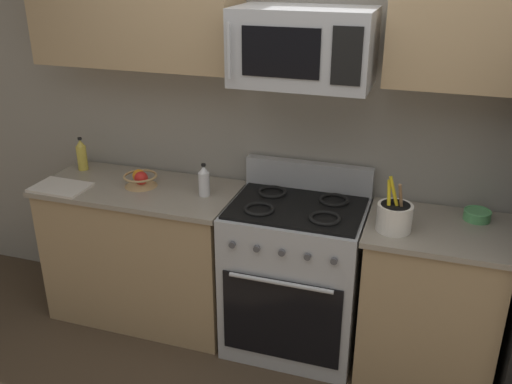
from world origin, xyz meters
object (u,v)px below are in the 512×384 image
(utensil_crock, at_px, (394,216))
(bottle_oil, at_px, (82,155))
(fruit_basket, at_px, (140,179))
(bottle_vinegar, at_px, (204,181))
(microwave, at_px, (304,47))
(prep_bowl, at_px, (477,215))
(cutting_board, at_px, (61,187))
(range_oven, at_px, (295,275))

(utensil_crock, distance_m, bottle_oil, 2.03)
(fruit_basket, relative_size, bottle_vinegar, 1.04)
(microwave, bearing_deg, prep_bowl, 8.07)
(cutting_board, distance_m, prep_bowl, 2.39)
(bottle_vinegar, xyz_separation_m, prep_bowl, (1.51, 0.16, -0.06))
(microwave, distance_m, bottle_oil, 1.68)
(fruit_basket, bearing_deg, microwave, 0.70)
(fruit_basket, bearing_deg, cutting_board, -156.74)
(microwave, distance_m, utensil_crock, 0.97)
(range_oven, height_order, cutting_board, range_oven)
(range_oven, xyz_separation_m, fruit_basket, (-0.98, 0.01, 0.48))
(cutting_board, bearing_deg, bottle_oil, 99.98)
(prep_bowl, bearing_deg, bottle_vinegar, -174.10)
(microwave, xyz_separation_m, bottle_vinegar, (-0.56, -0.02, -0.79))
(range_oven, xyz_separation_m, cutting_board, (-1.42, -0.18, 0.44))
(fruit_basket, relative_size, bottle_oil, 0.94)
(utensil_crock, height_order, bottle_oil, utensil_crock)
(utensil_crock, bearing_deg, fruit_basket, 175.67)
(microwave, relative_size, cutting_board, 2.12)
(utensil_crock, bearing_deg, range_oven, 169.23)
(microwave, height_order, prep_bowl, microwave)
(utensil_crock, height_order, prep_bowl, utensil_crock)
(microwave, bearing_deg, fruit_basket, -179.30)
(bottle_vinegar, bearing_deg, range_oven, -0.39)
(bottle_oil, relative_size, bottle_vinegar, 1.11)
(fruit_basket, bearing_deg, bottle_vinegar, -1.29)
(fruit_basket, height_order, cutting_board, fruit_basket)
(microwave, xyz_separation_m, prep_bowl, (0.95, 0.13, -0.85))
(range_oven, distance_m, microwave, 1.31)
(cutting_board, xyz_separation_m, bottle_vinegar, (0.86, 0.18, 0.08))
(fruit_basket, xyz_separation_m, cutting_board, (-0.44, -0.19, -0.04))
(utensil_crock, height_order, fruit_basket, utensil_crock)
(range_oven, xyz_separation_m, bottle_oil, (-1.48, 0.15, 0.54))
(cutting_board, bearing_deg, bottle_vinegar, 11.74)
(fruit_basket, distance_m, prep_bowl, 1.94)
(fruit_basket, height_order, bottle_vinegar, bottle_vinegar)
(range_oven, bearing_deg, fruit_basket, 179.22)
(utensil_crock, relative_size, bottle_vinegar, 1.50)
(bottle_vinegar, height_order, prep_bowl, bottle_vinegar)
(range_oven, bearing_deg, utensil_crock, -10.77)
(fruit_basket, height_order, prep_bowl, fruit_basket)
(fruit_basket, distance_m, bottle_vinegar, 0.43)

